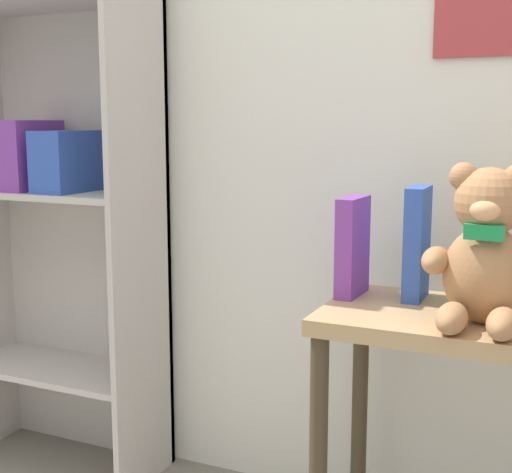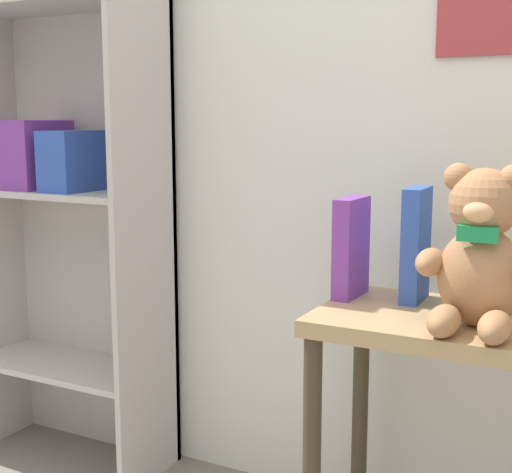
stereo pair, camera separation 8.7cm
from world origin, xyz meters
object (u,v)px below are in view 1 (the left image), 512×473
display_table (471,368)px  book_standing_teal (481,260)px  book_standing_blue (417,243)px  book_standing_purple (353,247)px  teddy_bear (486,253)px  bookshelf_side (60,161)px

display_table → book_standing_teal: size_ratio=3.05×
display_table → book_standing_teal: book_standing_teal is taller
book_standing_blue → book_standing_purple: bearing=-169.7°
book_standing_purple → book_standing_blue: size_ratio=0.90×
teddy_bear → book_standing_blue: (-0.17, 0.16, -0.02)m
book_standing_purple → book_standing_teal: size_ratio=1.11×
book_standing_teal → display_table: bearing=-87.2°
book_standing_purple → teddy_bear: bearing=-19.8°
bookshelf_side → book_standing_purple: size_ratio=7.18×
bookshelf_side → teddy_bear: bookshelf_side is taller
bookshelf_side → book_standing_teal: size_ratio=7.99×
book_standing_blue → book_standing_teal: (0.14, -0.01, -0.03)m
book_standing_purple → book_standing_teal: book_standing_purple is taller
teddy_bear → book_standing_teal: teddy_bear is taller
teddy_bear → book_standing_purple: teddy_bear is taller
book_standing_purple → book_standing_teal: 0.29m
book_standing_purple → book_standing_blue: 0.15m
bookshelf_side → teddy_bear: bearing=-9.6°
book_standing_teal → book_standing_purple: bearing=-173.8°
bookshelf_side → book_standing_teal: 1.23m
display_table → book_standing_blue: 0.30m
display_table → book_standing_teal: (-0.00, 0.08, 0.22)m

